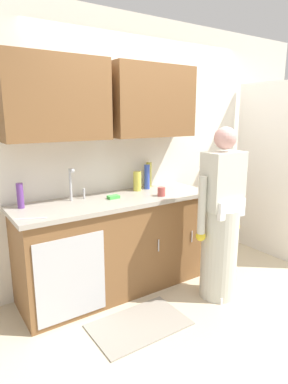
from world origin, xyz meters
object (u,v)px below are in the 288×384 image
at_px(sink, 81,205).
at_px(knife_on_counter, 31,219).
at_px(bottle_dish_liquid, 20,196).
at_px(bottle_water_tall, 149,175).
at_px(cup_by_sink, 161,192).
at_px(sponge, 113,197).
at_px(person_at_sink, 220,228).
at_px(bottle_cleaner_spray, 147,177).
at_px(bottle_water_short, 137,181).

distance_m(sink, knife_on_counter, 0.55).
height_order(bottle_dish_liquid, bottle_water_tall, bottle_water_tall).
distance_m(cup_by_sink, knife_on_counter, 1.27).
bearing_deg(sponge, person_at_sink, -41.25).
xyz_separation_m(bottle_water_tall, bottle_cleaner_spray, (-0.08, -0.07, -0.01)).
relative_size(sink, bottle_water_tall, 1.83).
relative_size(sink, bottle_cleaner_spray, 1.91).
relative_size(bottle_water_tall, bottle_water_short, 1.34).
relative_size(cup_by_sink, sponge, 0.79).
bearing_deg(bottle_water_tall, sink, -165.66).
relative_size(bottle_water_tall, bottle_cleaner_spray, 1.04).
xyz_separation_m(sink, bottle_water_short, (0.70, 0.15, 0.12)).
bearing_deg(knife_on_counter, cup_by_sink, 24.62).
distance_m(bottle_cleaner_spray, sponge, 0.54).
bearing_deg(bottle_dish_liquid, bottle_cleaner_spray, 0.81).
xyz_separation_m(person_at_sink, knife_on_counter, (-1.60, 0.47, 0.25)).
height_order(cup_by_sink, knife_on_counter, cup_by_sink).
bearing_deg(person_at_sink, bottle_water_short, 115.33).
xyz_separation_m(bottle_dish_liquid, knife_on_counter, (-0.02, -0.35, -0.11)).
bearing_deg(bottle_cleaner_spray, bottle_dish_liquid, -179.19).
bearing_deg(bottle_water_tall, bottle_dish_liquid, -176.35).
bearing_deg(knife_on_counter, bottle_water_short, 39.90).
xyz_separation_m(bottle_cleaner_spray, knife_on_counter, (-1.34, -0.37, -0.13)).
bearing_deg(bottle_water_tall, person_at_sink, -78.74).
relative_size(person_at_sink, knife_on_counter, 6.75).
distance_m(bottle_cleaner_spray, knife_on_counter, 1.39).
bearing_deg(person_at_sink, bottle_water_tall, 101.26).
bearing_deg(bottle_water_tall, bottle_cleaner_spray, -138.03).
height_order(sink, person_at_sink, person_at_sink).
bearing_deg(bottle_water_short, knife_on_counter, -163.48).
bearing_deg(bottle_cleaner_spray, bottle_water_short, -174.39).
relative_size(sink, bottle_water_short, 2.45).
height_order(knife_on_counter, sponge, sponge).
relative_size(bottle_dish_liquid, bottle_water_tall, 0.80).
distance_m(person_at_sink, bottle_cleaner_spray, 0.96).
distance_m(knife_on_counter, sponge, 0.86).
bearing_deg(sponge, bottle_water_tall, 22.39).
bearing_deg(knife_on_counter, bottle_cleaner_spray, 38.87).
bearing_deg(bottle_dish_liquid, knife_on_counter, -92.96).
distance_m(sink, bottle_water_tall, 0.95).
bearing_deg(sink, bottle_water_tall, 14.34).
xyz_separation_m(sink, cup_by_sink, (0.77, -0.18, 0.06)).
bearing_deg(bottle_dish_liquid, bottle_water_tall, 3.65).
relative_size(knife_on_counter, sponge, 2.18).
bearing_deg(knife_on_counter, person_at_sink, 7.05).
xyz_separation_m(bottle_dish_liquid, cup_by_sink, (1.26, -0.32, -0.07)).
relative_size(person_at_sink, cup_by_sink, 18.58).
height_order(bottle_dish_liquid, cup_by_sink, bottle_dish_liquid).
bearing_deg(bottle_dish_liquid, sponge, -10.47).
xyz_separation_m(bottle_water_tall, bottle_water_short, (-0.21, -0.08, -0.03)).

